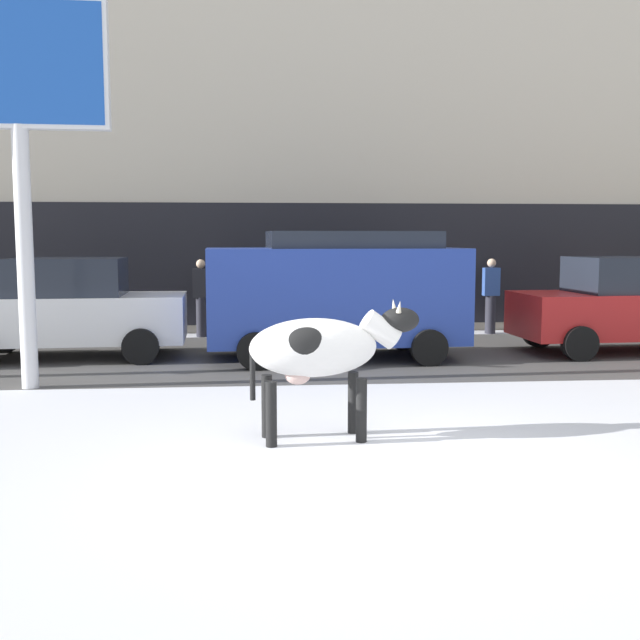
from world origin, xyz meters
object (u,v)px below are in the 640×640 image
Objects in this scene: car_white_sedan at (68,309)px; car_blue_van at (337,291)px; cow_holstein at (319,350)px; car_red_sedan at (626,306)px; pedestrian_near_billboard at (201,298)px; pedestrian_far_left at (625,295)px; billboard at (18,87)px; pedestrian_by_cars at (491,296)px.

car_blue_van is (4.88, -0.49, 0.33)m from car_white_sedan.
cow_holstein is 0.45× the size of car_red_sedan.
car_white_sedan reaches higher than cow_holstein.
car_white_sedan is at bearing 179.04° from car_red_sedan.
cow_holstein is 7.23m from car_white_sedan.
cow_holstein is at bearing -55.56° from car_white_sedan.
car_blue_van is at bearing -51.40° from pedestrian_near_billboard.
pedestrian_far_left is (9.84, 0.00, 0.00)m from pedestrian_near_billboard.
billboard is at bearing -88.09° from car_white_sedan.
car_red_sedan is at bearing 3.18° from car_blue_van.
car_white_sedan is 9.27m from pedestrian_by_cars.
car_white_sedan and car_red_sedan have the same top height.
car_blue_van is at bearing -139.69° from pedestrian_by_cars.
pedestrian_far_left is at bearing 47.93° from cow_holstein.
car_blue_van is at bearing -176.82° from car_red_sedan.
pedestrian_near_billboard is at bearing 52.29° from car_white_sedan.
car_white_sedan is at bearing -166.67° from pedestrian_far_left.
cow_holstein is 10.00m from pedestrian_by_cars.
cow_holstein is 8.65m from car_red_sedan.
pedestrian_far_left is at bearing 13.33° from car_white_sedan.
car_red_sedan is 8.84m from pedestrian_near_billboard.
car_red_sedan is 2.47× the size of pedestrian_by_cars.
car_blue_van reaches higher than car_white_sedan.
car_red_sedan is at bearing 14.02° from billboard.
cow_holstein is 1.11× the size of pedestrian_far_left.
pedestrian_near_billboard is (-8.31, 3.03, -0.03)m from car_red_sedan.
car_white_sedan reaches higher than pedestrian_near_billboard.
pedestrian_far_left is at bearing 0.00° from pedestrian_near_billboard.
car_white_sedan is 10.52m from car_red_sedan.
car_white_sedan is 4.91m from car_blue_van.
billboard is (-3.99, 3.18, 3.31)m from cow_holstein.
pedestrian_far_left reaches higher than cow_holstein.
cow_holstein is at bearing -138.02° from car_red_sedan.
pedestrian_by_cars is (8.73, 5.63, -3.43)m from billboard.
pedestrian_by_cars and pedestrian_far_left have the same top height.
pedestrian_near_billboard is (2.11, 5.63, -3.43)m from billboard.
cow_holstein is 0.41× the size of car_blue_van.
pedestrian_near_billboard is 1.00× the size of pedestrian_far_left.
pedestrian_by_cars is at bearing 119.26° from car_red_sedan.
car_white_sedan is 0.91× the size of car_blue_van.
car_blue_van is at bearing -154.99° from pedestrian_far_left.
pedestrian_far_left is (12.04, 2.85, -0.03)m from car_white_sedan.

